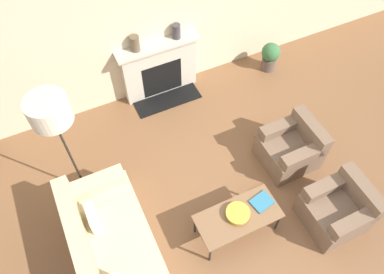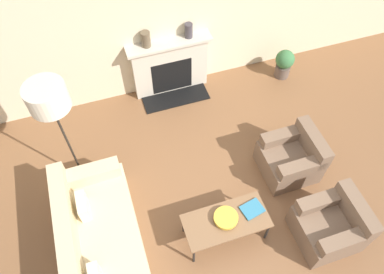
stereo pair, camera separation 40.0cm
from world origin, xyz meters
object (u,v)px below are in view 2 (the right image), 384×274
Objects in this scene: floor_lamp at (49,102)px; couch at (100,246)px; bowl at (226,218)px; potted_plant at (284,63)px; fireplace at (170,67)px; mantel_vase_left at (146,39)px; coffee_table at (226,222)px; armchair_far at (292,158)px; book at (252,209)px; armchair_near at (331,225)px; mantel_vase_center_left at (189,31)px.

couch is at bearing -86.60° from floor_lamp.
bowl is 0.57× the size of potted_plant.
bowl is at bearing -130.18° from potted_plant.
fireplace reaches higher than potted_plant.
mantel_vase_left is at bearing 171.72° from potted_plant.
mantel_vase_left reaches higher than fireplace.
coffee_table is at bearing -129.95° from potted_plant.
fireplace is 5.43× the size of mantel_vase_left.
book is (-0.94, -0.63, 0.17)m from armchair_far.
armchair_far reaches higher than coffee_table.
armchair_far is at bearing 22.36° from book.
coffee_table is (-1.31, 0.44, 0.12)m from armchair_near.
fireplace is 2.86m from coffee_table.
potted_plant is (2.11, 2.53, -0.11)m from coffee_table.
bowl is 2.94m from mantel_vase_left.
fireplace is at bearing -151.06° from armchair_far.
potted_plant is (1.74, 2.49, -0.16)m from book.
armchair_near is 3.76m from mantel_vase_left.
mantel_vase_left is (-1.56, 3.31, 0.88)m from armchair_near.
armchair_far is at bearing 26.97° from coffee_table.
mantel_vase_left reaches higher than book.
coffee_table is at bearing -108.42° from armchair_near.
bowl is at bearing 171.34° from book.
mantel_vase_left is at bearing -154.70° from armchair_near.
couch is 2.72× the size of armchair_near.
armchair_near is at bearing -103.05° from couch.
mantel_vase_center_left is (0.07, 2.83, 0.70)m from book.
couch is 8.64× the size of mantel_vase_center_left.
floor_lamp is at bearing 138.61° from bowl.
floor_lamp is (-0.07, 1.26, 1.40)m from couch.
book is 0.16× the size of floor_lamp.
armchair_far is 0.40× the size of floor_lamp.
couch is (-1.71, -2.61, -0.21)m from fireplace.
armchair_near is 1.00× the size of armchair_far.
floor_lamp is at bearing -122.87° from armchair_near.
mantel_vase_center_left is (0.44, 2.85, 0.67)m from bowl.
book is 2.92m from mantel_vase_center_left.
mantel_vase_left is at bearing 180.00° from mantel_vase_center_left.
mantel_vase_center_left is (2.04, 2.63, 0.86)m from couch.
fireplace is at bearing 83.95° from book.
floor_lamp is 3.52× the size of potted_plant.
book is 1.22× the size of mantel_vase_left.
couch is 1.92× the size of coffee_table.
floor_lamp is 7.98× the size of mantel_vase_center_left.
couch is 2.72× the size of armchair_far.
mantel_vase_left is at bearing 90.88° from book.
fireplace is at bearing -33.12° from couch.
book is at bearing -95.88° from couch.
couch reaches higher than armchair_near.
mantel_vase_left reaches higher than bowl.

